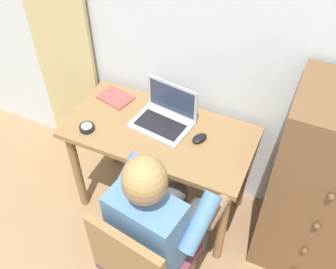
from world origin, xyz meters
TOP-DOWN VIEW (x-y plane):
  - wall_back at (0.00, 2.20)m, footprint 4.80×0.05m
  - curtain_panel at (-1.30, 2.13)m, footprint 0.46×0.03m
  - desk at (-0.45, 1.85)m, footprint 1.13×0.56m
  - dresser at (0.52, 1.90)m, footprint 0.58×0.51m
  - chair at (-0.24, 1.17)m, footprint 0.48×0.46m
  - person_seated at (-0.21, 1.35)m, footprint 0.59×0.63m
  - laptop at (-0.45, 1.93)m, footprint 0.37×0.30m
  - computer_mouse at (-0.21, 1.87)m, footprint 0.10×0.12m
  - desk_clock at (-0.85, 1.68)m, footprint 0.09×0.09m
  - notebook_pad at (-0.84, 2.00)m, footprint 0.24×0.20m

SIDE VIEW (x-z plane):
  - chair at x=-0.24m, z-range 0.05..0.93m
  - desk at x=-0.45m, z-range 0.25..0.99m
  - dresser at x=0.52m, z-range 0.00..1.26m
  - person_seated at x=-0.21m, z-range 0.08..1.28m
  - notebook_pad at x=-0.84m, z-range 0.74..0.75m
  - desk_clock at x=-0.85m, z-range 0.74..0.77m
  - computer_mouse at x=-0.21m, z-range 0.74..0.77m
  - laptop at x=-0.45m, z-range 0.67..0.91m
  - curtain_panel at x=-1.30m, z-range 0.00..2.20m
  - wall_back at x=0.00m, z-range 0.00..2.50m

